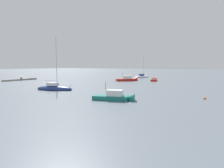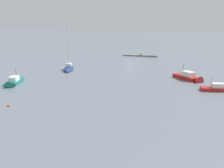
{
  "view_description": "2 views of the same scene",
  "coord_description": "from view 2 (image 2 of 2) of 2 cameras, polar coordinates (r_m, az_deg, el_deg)",
  "views": [
    {
      "loc": [
        41.44,
        49.49,
        5.55
      ],
      "look_at": [
        7.05,
        27.87,
        1.56
      ],
      "focal_mm": 30.45,
      "sensor_mm": 36.0,
      "label": 1
    },
    {
      "loc": [
        -19.72,
        76.07,
        12.74
      ],
      "look_at": [
        -5.89,
        34.37,
        1.83
      ],
      "focal_mm": 40.48,
      "sensor_mm": 36.0,
      "label": 2
    }
  ],
  "objects": [
    {
      "name": "person_seated_brown_left",
      "position": [
        95.59,
        6.53,
        6.7
      ],
      "size": [
        0.49,
        0.66,
        0.73
      ],
      "rotation": [
        0.0,
        0.0,
        0.19
      ],
      "color": "#1E2333",
      "rests_on": "seawall_pier"
    },
    {
      "name": "motorboat_teal_mid",
      "position": [
        56.13,
        -21.37,
        0.27
      ],
      "size": [
        4.13,
        6.95,
        3.73
      ],
      "rotation": [
        0.0,
        0.0,
        0.34
      ],
      "color": "#197266",
      "rests_on": "ground_plane"
    },
    {
      "name": "seawall_pier",
      "position": [
        95.85,
        6.36,
        6.4
      ],
      "size": [
        13.02,
        1.46,
        0.56
      ],
      "color": "slate",
      "rests_on": "ground_plane"
    },
    {
      "name": "umbrella_open_yellow",
      "position": [
        95.54,
        6.54,
        7.21
      ],
      "size": [
        1.26,
        1.26,
        1.27
      ],
      "color": "black",
      "rests_on": "seawall_pier"
    },
    {
      "name": "mooring_buoy_near",
      "position": [
        42.2,
        -22.26,
        -4.58
      ],
      "size": [
        0.48,
        0.48,
        0.48
      ],
      "color": "#EA5914",
      "rests_on": "ground_plane"
    },
    {
      "name": "motorboat_red_near",
      "position": [
        58.88,
        17.13,
        1.27
      ],
      "size": [
        6.92,
        6.9,
        4.2
      ],
      "rotation": [
        0.0,
        0.0,
        0.79
      ],
      "color": "red",
      "rests_on": "ground_plane"
    },
    {
      "name": "ground_plane",
      "position": [
        79.61,
        3.78,
        4.71
      ],
      "size": [
        500.0,
        500.0,
        0.0
      ],
      "primitive_type": "plane",
      "color": "slate"
    },
    {
      "name": "motorboat_red_far",
      "position": [
        51.77,
        23.13,
        -1.05
      ],
      "size": [
        6.1,
        3.14,
        3.28
      ],
      "rotation": [
        0.0,
        0.0,
        1.81
      ],
      "color": "red",
      "rests_on": "ground_plane"
    },
    {
      "name": "sailboat_navy_outer",
      "position": [
        69.27,
        -9.73,
        3.51
      ],
      "size": [
        5.21,
        8.78,
        12.48
      ],
      "rotation": [
        0.0,
        0.0,
        0.35
      ],
      "color": "navy",
      "rests_on": "ground_plane"
    }
  ]
}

